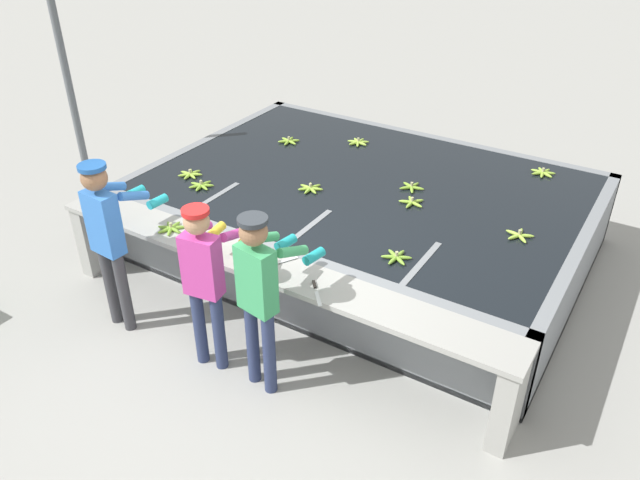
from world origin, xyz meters
The scene contains 21 objects.
ground_plane centered at (0.00, 0.00, 0.00)m, with size 80.00×80.00×0.00m, color #999993.
wash_tank centered at (0.00, 2.14, 0.43)m, with size 4.78×3.40×0.86m.
work_ledge centered at (0.00, 0.23, 0.62)m, with size 4.78×0.45×0.86m.
worker_0 centered at (-1.33, -0.32, 1.05)m, with size 0.43×0.73×1.72m.
worker_1 centered at (-0.22, -0.28, 0.96)m, with size 0.47×0.74×1.60m.
worker_2 centered at (0.34, -0.26, 1.02)m, with size 0.48×0.74×1.67m.
banana_bunch_floating_0 centered at (-0.42, 1.66, 0.88)m, with size 0.28×0.28×0.08m.
banana_bunch_floating_1 centered at (1.62, 3.40, 0.88)m, with size 0.28×0.28×0.08m.
banana_bunch_floating_2 centered at (1.80, 1.88, 0.88)m, with size 0.28×0.27×0.08m.
banana_bunch_floating_3 centered at (-1.38, 2.64, 0.88)m, with size 0.28×0.28×0.08m.
banana_bunch_floating_4 centered at (-1.77, 1.24, 0.88)m, with size 0.27×0.28×0.08m.
banana_bunch_floating_5 centered at (0.50, 2.27, 0.88)m, with size 0.27×0.27×0.08m.
banana_bunch_floating_6 centered at (-1.48, 1.09, 0.88)m, with size 0.28×0.28×0.08m.
banana_bunch_floating_7 centered at (0.65, 1.95, 0.88)m, with size 0.28×0.26×0.08m.
banana_bunch_floating_8 centered at (-0.61, 3.07, 0.88)m, with size 0.28×0.28×0.08m.
banana_bunch_floating_9 centered at (0.98, 0.91, 0.88)m, with size 0.27×0.28×0.08m.
banana_bunch_ledge_0 centered at (-0.72, 0.18, 0.88)m, with size 0.27×0.27×0.08m.
banana_bunch_ledge_1 centered at (-1.10, 0.22, 0.88)m, with size 0.28×0.28×0.08m.
knife_0 centered at (0.62, 0.12, 0.87)m, with size 0.25×0.28×0.02m.
knife_1 centered at (0.10, 0.25, 0.87)m, with size 0.20×0.32×0.02m.
support_post_left centered at (-3.49, 1.15, 1.60)m, with size 0.09×0.09×3.20m.
Camera 1 is at (2.87, -3.43, 3.92)m, focal length 35.00 mm.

